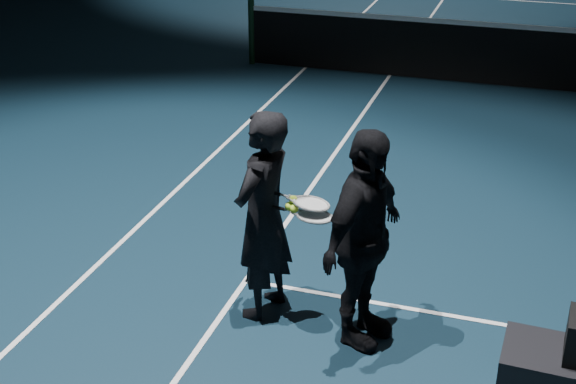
# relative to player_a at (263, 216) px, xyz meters

# --- Properties ---
(net_post_left) EXTENTS (0.10, 0.10, 1.10)m
(net_post_left) POSITION_rel_player_a_xyz_m (-2.59, 6.77, -0.32)
(net_post_left) COLOR black
(net_post_left) RESTS_ON floor
(player_a) EXTENTS (0.55, 0.71, 1.73)m
(player_a) POSITION_rel_player_a_xyz_m (0.00, 0.00, 0.00)
(player_a) COLOR black
(player_a) RESTS_ON floor
(player_b) EXTENTS (0.70, 1.09, 1.73)m
(player_b) POSITION_rel_player_a_xyz_m (0.84, -0.14, 0.00)
(player_b) COLOR black
(player_b) RESTS_ON floor
(racket_lower) EXTENTS (0.71, 0.33, 0.03)m
(racket_lower) POSITION_rel_player_a_xyz_m (0.44, -0.08, 0.10)
(racket_lower) COLOR black
(racket_lower) RESTS_ON player_a
(racket_upper) EXTENTS (0.70, 0.29, 0.10)m
(racket_upper) POSITION_rel_player_a_xyz_m (0.40, -0.03, 0.18)
(racket_upper) COLOR black
(racket_upper) RESTS_ON player_b
(tennis_balls) EXTENTS (0.12, 0.10, 0.12)m
(tennis_balls) POSITION_rel_player_a_xyz_m (0.25, -0.04, 0.15)
(tennis_balls) COLOR #BFE530
(tennis_balls) RESTS_ON racket_upper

